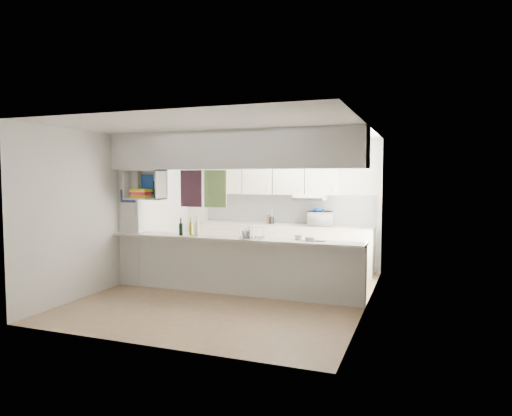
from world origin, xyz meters
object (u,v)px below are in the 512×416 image
at_px(bowl, 318,210).
at_px(wine_bottles, 190,229).
at_px(dish_rack, 252,233).
at_px(microwave, 320,219).

relative_size(bowl, wine_bottles, 0.66).
distance_m(bowl, dish_rack, 2.25).
height_order(microwave, dish_rack, microwave).
distance_m(microwave, wine_bottles, 2.76).
bearing_deg(wine_bottles, bowl, 53.21).
xyz_separation_m(dish_rack, wine_bottles, (-1.07, -0.04, 0.03)).
xyz_separation_m(microwave, dish_rack, (-0.61, -2.15, -0.06)).
relative_size(bowl, dish_rack, 0.53).
bearing_deg(bowl, dish_rack, -104.86).
relative_size(microwave, dish_rack, 1.10).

